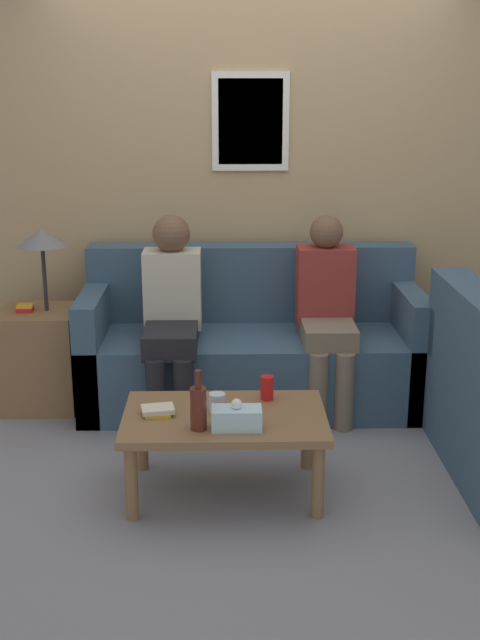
# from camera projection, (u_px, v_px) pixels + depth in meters

# --- Properties ---
(ground_plane) EXTENTS (16.00, 16.00, 0.00)m
(ground_plane) POSITION_uv_depth(u_px,v_px,m) (254.00, 432.00, 4.63)
(ground_plane) COLOR gray
(wall_back) EXTENTS (9.00, 0.08, 2.60)m
(wall_back) POSITION_uv_depth(u_px,v_px,m) (250.00, 185.00, 5.14)
(wall_back) COLOR tan
(wall_back) RESTS_ON ground_plane
(couch_main) EXTENTS (2.06, 0.81, 0.95)m
(couch_main) POSITION_uv_depth(u_px,v_px,m) (252.00, 350.00, 5.00)
(couch_main) COLOR #385166
(couch_main) RESTS_ON ground_plane
(coffee_table) EXTENTS (0.97, 0.62, 0.41)m
(coffee_table) POSITION_uv_depth(u_px,v_px,m) (225.00, 425.00, 3.85)
(coffee_table) COLOR olive
(coffee_table) RESTS_ON ground_plane
(side_table_with_lamp) EXTENTS (0.45, 0.45, 1.11)m
(side_table_with_lamp) POSITION_uv_depth(u_px,v_px,m) (41.00, 351.00, 4.91)
(side_table_with_lamp) COLOR olive
(side_table_with_lamp) RESTS_ON ground_plane
(wine_bottle) EXTENTS (0.08, 0.08, 0.29)m
(wine_bottle) POSITION_uv_depth(u_px,v_px,m) (198.00, 407.00, 3.65)
(wine_bottle) COLOR #562319
(wine_bottle) RESTS_ON coffee_table
(drinking_glass) EXTENTS (0.08, 0.08, 0.09)m
(drinking_glass) POSITION_uv_depth(u_px,v_px,m) (217.00, 403.00, 3.86)
(drinking_glass) COLOR silver
(drinking_glass) RESTS_ON coffee_table
(book_stack) EXTENTS (0.17, 0.14, 0.04)m
(book_stack) POSITION_uv_depth(u_px,v_px,m) (158.00, 410.00, 3.83)
(book_stack) COLOR gold
(book_stack) RESTS_ON coffee_table
(soda_can) EXTENTS (0.07, 0.07, 0.12)m
(soda_can) POSITION_uv_depth(u_px,v_px,m) (267.00, 388.00, 4.00)
(soda_can) COLOR red
(soda_can) RESTS_ON coffee_table
(tissue_box) EXTENTS (0.23, 0.12, 0.15)m
(tissue_box) POSITION_uv_depth(u_px,v_px,m) (237.00, 418.00, 3.67)
(tissue_box) COLOR silver
(tissue_box) RESTS_ON coffee_table
(person_left) EXTENTS (0.34, 0.64, 1.19)m
(person_left) POSITION_uv_depth(u_px,v_px,m) (172.00, 309.00, 4.70)
(person_left) COLOR black
(person_left) RESTS_ON ground_plane
(person_right) EXTENTS (0.34, 0.59, 1.18)m
(person_right) POSITION_uv_depth(u_px,v_px,m) (327.00, 307.00, 4.77)
(person_right) COLOR #756651
(person_right) RESTS_ON ground_plane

